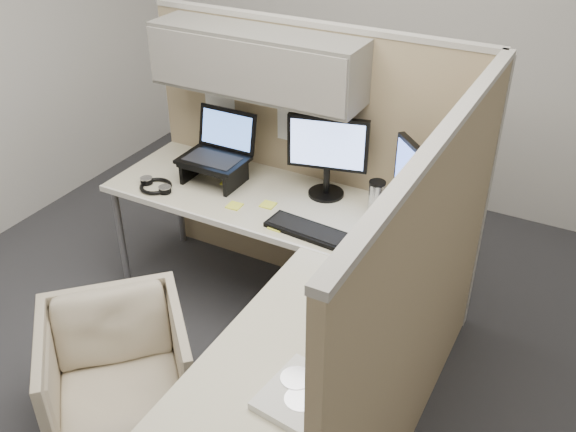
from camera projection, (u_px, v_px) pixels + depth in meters
The scene contains 20 objects.
ground at pixel (250, 366), 3.47m from camera, with size 4.50×4.50×0.00m, color #2D2D31.
partition_back at pixel (287, 117), 3.60m from camera, with size 2.00×0.36×1.63m.
partition_right at pixel (423, 307), 2.62m from camera, with size 0.07×2.03×1.63m.
desk at pixel (280, 257), 3.15m from camera, with size 2.00×1.98×0.73m.
office_chair at pixel (117, 367), 3.00m from camera, with size 0.65×0.61×0.67m, color beige.
monitor_left at pixel (327, 150), 3.44m from camera, with size 0.44×0.20×0.47m.
monitor_right at pixel (416, 186), 3.11m from camera, with size 0.33×0.34×0.47m.
laptop_station at pixel (217, 156), 3.66m from camera, with size 0.37×0.32×0.39m.
keyboard at pixel (309, 231), 3.25m from camera, with size 0.46×0.15×0.02m, color black.
mouse at pixel (359, 251), 3.09m from camera, with size 0.09×0.06×0.03m, color black.
travel_mug at pixel (376, 197), 3.37m from camera, with size 0.09×0.09×0.19m.
soda_can_green at pixel (396, 253), 3.00m from camera, with size 0.07×0.07×0.12m, color #1E3FA5.
soda_can_silver at pixel (401, 226), 3.20m from camera, with size 0.07×0.07×0.12m, color silver.
sticky_note_b at pixel (277, 227), 3.30m from camera, with size 0.08×0.08×0.01m, color #F6FC42.
sticky_note_d at pixel (268, 205), 3.49m from camera, with size 0.08×0.08×0.01m, color #F6FC42.
sticky_note_a at pixel (234, 206), 3.48m from camera, with size 0.08×0.08×0.01m, color #F6FC42.
sticky_note_c at pixel (229, 182), 3.70m from camera, with size 0.08×0.08×0.01m, color #F6FC42.
headphones at pixel (156, 186), 3.64m from camera, with size 0.23×0.22×0.03m.
paper_stack at pixel (300, 394), 2.32m from camera, with size 0.27×0.33×0.03m.
desk_clock at pixel (323, 328), 2.59m from camera, with size 0.05×0.08×0.08m.
Camera 1 is at (1.38, -2.12, 2.52)m, focal length 40.00 mm.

